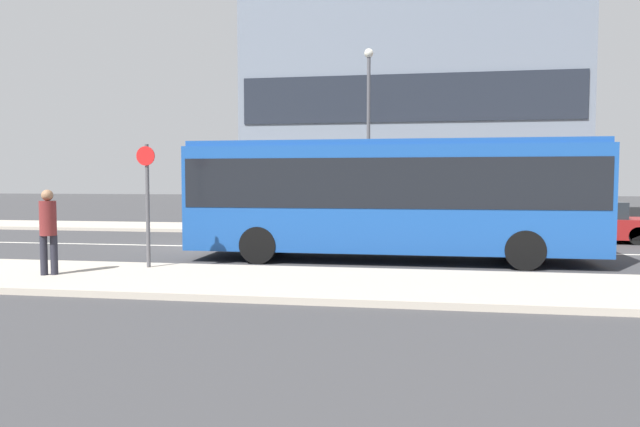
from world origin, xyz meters
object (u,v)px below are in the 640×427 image
at_px(city_bus, 388,192).
at_px(parked_car_0, 588,223).
at_px(bus_stop_sign, 147,196).
at_px(street_lamp, 368,121).
at_px(pedestrian_near_stop, 48,226).

bearing_deg(city_bus, parked_car_0, 44.23).
bearing_deg(bus_stop_sign, parked_car_0, 35.58).
xyz_separation_m(bus_stop_sign, street_lamp, (4.30, 10.42, 2.70)).
distance_m(pedestrian_near_stop, bus_stop_sign, 2.18).
bearing_deg(pedestrian_near_stop, parked_car_0, 9.69).
xyz_separation_m(parked_car_0, bus_stop_sign, (-12.10, -8.66, 1.13)).
distance_m(city_bus, parked_car_0, 8.88).
height_order(pedestrian_near_stop, bus_stop_sign, bus_stop_sign).
distance_m(parked_car_0, bus_stop_sign, 14.92).
distance_m(city_bus, street_lamp, 8.00).
xyz_separation_m(city_bus, bus_stop_sign, (-5.41, -2.95, -0.04)).
bearing_deg(street_lamp, city_bus, -81.58).
bearing_deg(street_lamp, pedestrian_near_stop, -116.74).
relative_size(city_bus, street_lamp, 1.48).
height_order(city_bus, parked_car_0, city_bus).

